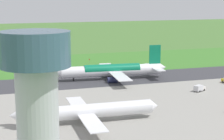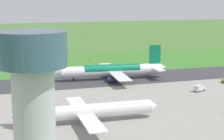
{
  "view_description": "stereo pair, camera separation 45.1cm",
  "coord_description": "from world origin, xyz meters",
  "px_view_note": "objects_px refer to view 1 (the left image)",
  "views": [
    {
      "loc": [
        48.34,
        173.79,
        39.17
      ],
      "look_at": [
        -7.69,
        0.0,
        4.5
      ],
      "focal_mm": 63.31,
      "sensor_mm": 36.0,
      "label": 1
    },
    {
      "loc": [
        47.91,
        173.93,
        39.17
      ],
      "look_at": [
        -7.69,
        0.0,
        4.5
      ],
      "focal_mm": 63.31,
      "sensor_mm": 36.0,
      "label": 2
    }
  ],
  "objects_px": {
    "airliner_main": "(113,70)",
    "airliner_parked_mid": "(86,111)",
    "service_truck_baggage": "(199,88)",
    "traffic_cone_orange": "(85,65)",
    "no_stopping_sign": "(89,61)"
  },
  "relations": [
    {
      "from": "airliner_main",
      "to": "traffic_cone_orange",
      "type": "height_order",
      "value": "airliner_main"
    },
    {
      "from": "service_truck_baggage",
      "to": "traffic_cone_orange",
      "type": "relative_size",
      "value": 11.26
    },
    {
      "from": "service_truck_baggage",
      "to": "no_stopping_sign",
      "type": "height_order",
      "value": "no_stopping_sign"
    },
    {
      "from": "airliner_parked_mid",
      "to": "no_stopping_sign",
      "type": "bearing_deg",
      "value": -105.1
    },
    {
      "from": "airliner_main",
      "to": "airliner_parked_mid",
      "type": "relative_size",
      "value": 1.15
    },
    {
      "from": "traffic_cone_orange",
      "to": "no_stopping_sign",
      "type": "bearing_deg",
      "value": -127.08
    },
    {
      "from": "no_stopping_sign",
      "to": "airliner_main",
      "type": "bearing_deg",
      "value": 89.22
    },
    {
      "from": "airliner_parked_mid",
      "to": "no_stopping_sign",
      "type": "xyz_separation_m",
      "value": [
        -28.41,
        -105.32,
        -2.2
      ]
    },
    {
      "from": "airliner_parked_mid",
      "to": "service_truck_baggage",
      "type": "height_order",
      "value": "airliner_parked_mid"
    },
    {
      "from": "airliner_parked_mid",
      "to": "service_truck_baggage",
      "type": "bearing_deg",
      "value": -155.13
    },
    {
      "from": "airliner_parked_mid",
      "to": "traffic_cone_orange",
      "type": "distance_m",
      "value": 103.25
    },
    {
      "from": "service_truck_baggage",
      "to": "no_stopping_sign",
      "type": "relative_size",
      "value": 2.33
    },
    {
      "from": "airliner_parked_mid",
      "to": "no_stopping_sign",
      "type": "height_order",
      "value": "airliner_parked_mid"
    },
    {
      "from": "no_stopping_sign",
      "to": "airliner_parked_mid",
      "type": "bearing_deg",
      "value": 74.9
    },
    {
      "from": "airliner_main",
      "to": "no_stopping_sign",
      "type": "height_order",
      "value": "airliner_main"
    }
  ]
}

